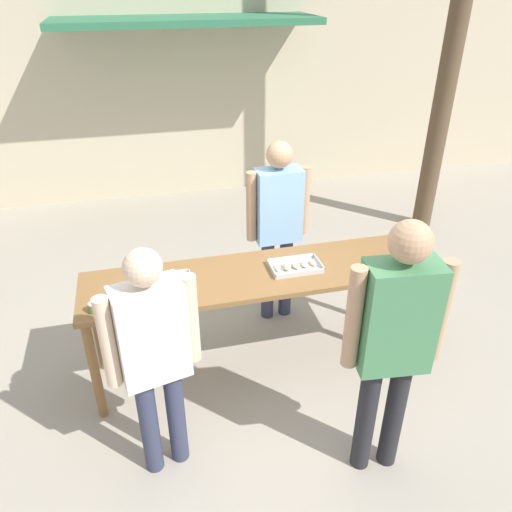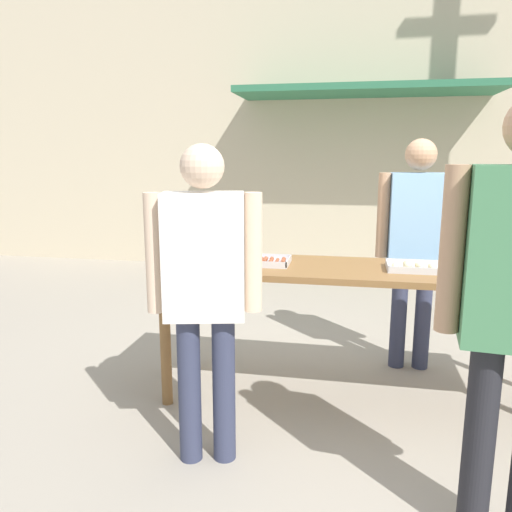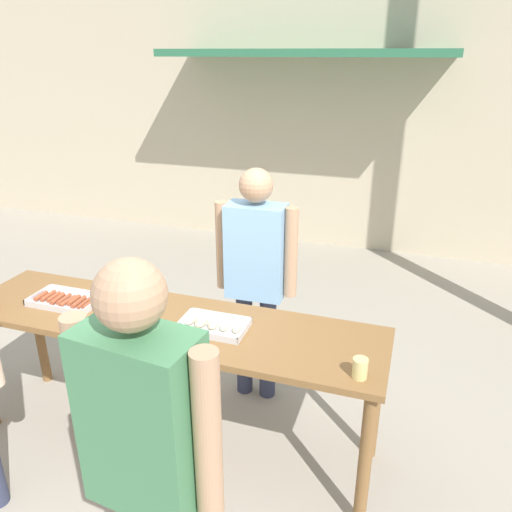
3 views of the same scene
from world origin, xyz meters
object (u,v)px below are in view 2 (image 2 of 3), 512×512
Objects in this scene: food_tray_buns at (419,267)px; food_tray_sausages at (256,261)px; condiment_jar_mustard at (175,262)px; condiment_jar_ketchup at (189,263)px; person_server_behind_table at (416,234)px; person_customer_holding_hotdog at (204,280)px.

food_tray_sausages is at bearing 180.00° from food_tray_buns.
condiment_jar_ketchup is (0.09, -0.00, 0.00)m from condiment_jar_mustard.
condiment_jar_mustard is 0.04× the size of person_server_behind_table.
condiment_jar_ketchup is 1.70m from person_server_behind_table.
person_customer_holding_hotdog is (-1.18, -1.45, -0.04)m from person_server_behind_table.
food_tray_buns is 1.38m from person_customer_holding_hotdog.
food_tray_buns is 0.66m from person_server_behind_table.
food_tray_buns is 5.46× the size of condiment_jar_mustard.
food_tray_sausages is at bearing 29.45° from condiment_jar_ketchup.
person_server_behind_table is 1.04× the size of person_customer_holding_hotdog.
person_server_behind_table reaches higher than person_customer_holding_hotdog.
food_tray_sausages is 0.52m from condiment_jar_mustard.
person_server_behind_table is at bearing 29.13° from condiment_jar_mustard.
food_tray_buns is at bearing -0.00° from food_tray_sausages.
person_customer_holding_hotdog reaches higher than food_tray_buns.
food_tray_buns is 1.43m from condiment_jar_ketchup.
food_tray_sausages is at bearing 24.05° from condiment_jar_mustard.
food_tray_sausages is 1.02m from food_tray_buns.
condiment_jar_ketchup is (-1.41, -0.22, 0.02)m from food_tray_buns.
condiment_jar_ketchup is at bearing -171.23° from food_tray_buns.
condiment_jar_mustard and condiment_jar_ketchup have the same top height.
person_server_behind_table is 1.87m from person_customer_holding_hotdog.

